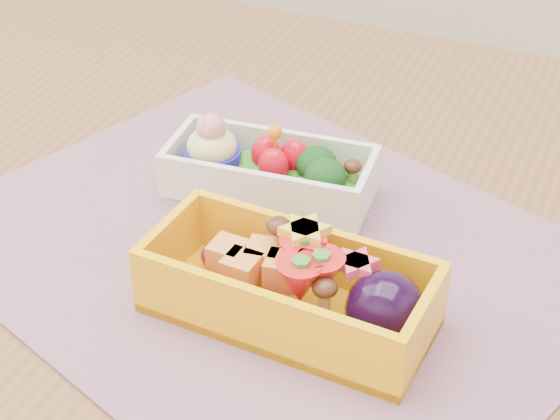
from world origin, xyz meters
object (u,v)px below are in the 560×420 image
at_px(bento_white, 269,173).
at_px(bento_yellow, 295,287).
at_px(table, 291,332).
at_px(placemat, 268,254).

relative_size(bento_white, bento_yellow, 0.86).
height_order(table, bento_yellow, bento_yellow).
distance_m(placemat, bento_white, 0.08).
xyz_separation_m(placemat, bento_white, (-0.03, 0.07, 0.02)).
bearing_deg(bento_white, bento_yellow, -64.52).
bearing_deg(bento_white, placemat, -71.74).
height_order(bento_white, bento_yellow, bento_white).
xyz_separation_m(table, bento_yellow, (0.04, -0.09, 0.13)).
bearing_deg(bento_white, table, -52.58).
relative_size(placemat, bento_white, 2.75).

